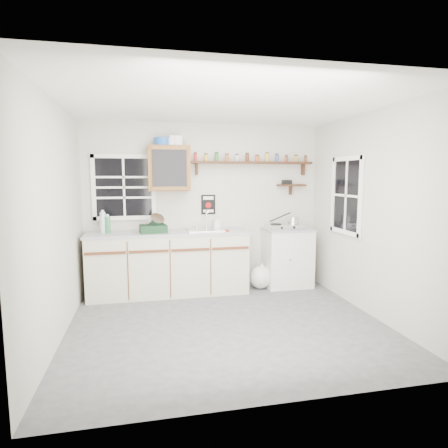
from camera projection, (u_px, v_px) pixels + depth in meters
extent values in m
cube|color=#48484A|center=(227.00, 324.00, 4.37)|extent=(3.60, 3.20, 0.02)
cube|color=white|center=(227.00, 102.00, 4.05)|extent=(3.60, 3.20, 0.02)
cube|color=beige|center=(55.00, 221.00, 3.84)|extent=(0.02, 3.20, 2.50)
cube|color=beige|center=(371.00, 214.00, 4.58)|extent=(0.02, 3.20, 2.50)
cube|color=beige|center=(205.00, 206.00, 5.78)|extent=(3.60, 0.02, 2.50)
cube|color=beige|center=(276.00, 242.00, 2.65)|extent=(3.60, 0.02, 2.50)
cube|color=beige|center=(169.00, 264.00, 5.46)|extent=(2.27, 0.60, 0.88)
cube|color=#93969A|center=(168.00, 233.00, 5.40)|extent=(2.31, 0.62, 0.04)
cube|color=#572C17|center=(105.00, 253.00, 4.95)|extent=(0.53, 0.02, 0.03)
cube|color=#572C17|center=(149.00, 251.00, 5.06)|extent=(0.53, 0.02, 0.03)
cube|color=#572C17|center=(191.00, 250.00, 5.18)|extent=(0.53, 0.02, 0.03)
cube|color=#572C17|center=(231.00, 248.00, 5.30)|extent=(0.53, 0.02, 0.03)
cube|color=silver|center=(287.00, 258.00, 5.86)|extent=(0.70, 0.55, 0.88)
cube|color=#93969A|center=(287.00, 229.00, 5.80)|extent=(0.73, 0.57, 0.03)
cube|color=silver|center=(205.00, 230.00, 5.51)|extent=(0.52, 0.44, 0.03)
cylinder|color=silver|center=(206.00, 220.00, 5.65)|extent=(0.02, 0.02, 0.28)
cylinder|color=silver|center=(207.00, 211.00, 5.58)|extent=(0.02, 0.14, 0.02)
cube|color=brown|center=(169.00, 168.00, 5.44)|extent=(0.60, 0.30, 0.65)
cube|color=black|center=(170.00, 168.00, 5.28)|extent=(0.48, 0.02, 0.52)
cylinder|color=#1A53AF|center=(162.00, 142.00, 5.37)|extent=(0.24, 0.24, 0.11)
cube|color=silver|center=(176.00, 141.00, 5.41)|extent=(0.18, 0.15, 0.14)
cylinder|color=silver|center=(172.00, 142.00, 5.35)|extent=(0.12, 0.12, 0.10)
cube|color=black|center=(252.00, 163.00, 5.74)|extent=(1.91, 0.18, 0.04)
cube|color=black|center=(197.00, 169.00, 5.62)|extent=(0.03, 0.10, 0.18)
cube|color=black|center=(303.00, 169.00, 5.97)|extent=(0.03, 0.10, 0.18)
cylinder|color=red|center=(196.00, 157.00, 5.55)|extent=(0.04, 0.04, 0.11)
cylinder|color=black|center=(196.00, 153.00, 5.55)|extent=(0.04, 0.04, 0.02)
cylinder|color=gold|center=(206.00, 158.00, 5.59)|extent=(0.05, 0.05, 0.10)
cylinder|color=black|center=(206.00, 154.00, 5.58)|extent=(0.05, 0.05, 0.02)
cylinder|color=#267226|center=(217.00, 157.00, 5.62)|extent=(0.06, 0.06, 0.12)
cylinder|color=black|center=(217.00, 153.00, 5.61)|extent=(0.05, 0.05, 0.02)
cylinder|color=#99591E|center=(227.00, 158.00, 5.65)|extent=(0.06, 0.06, 0.10)
cylinder|color=black|center=(227.00, 154.00, 5.65)|extent=(0.05, 0.05, 0.02)
cylinder|color=silver|center=(237.00, 158.00, 5.69)|extent=(0.05, 0.05, 0.09)
cylinder|color=black|center=(237.00, 155.00, 5.68)|extent=(0.04, 0.04, 0.02)
cylinder|color=#4C2614|center=(247.00, 158.00, 5.72)|extent=(0.06, 0.06, 0.11)
cylinder|color=black|center=(247.00, 153.00, 5.71)|extent=(0.05, 0.05, 0.02)
cylinder|color=#B24C19|center=(257.00, 159.00, 5.75)|extent=(0.06, 0.06, 0.08)
cylinder|color=black|center=(257.00, 155.00, 5.75)|extent=(0.05, 0.05, 0.02)
cylinder|color=gold|center=(267.00, 158.00, 5.78)|extent=(0.05, 0.05, 0.12)
cylinder|color=black|center=(267.00, 153.00, 5.77)|extent=(0.05, 0.05, 0.02)
cylinder|color=#334C8C|center=(277.00, 158.00, 5.82)|extent=(0.05, 0.05, 0.10)
cylinder|color=black|center=(277.00, 154.00, 5.81)|extent=(0.05, 0.05, 0.02)
cylinder|color=maroon|center=(286.00, 159.00, 5.85)|extent=(0.05, 0.05, 0.09)
cylinder|color=black|center=(287.00, 156.00, 5.84)|extent=(0.04, 0.04, 0.02)
cylinder|color=#BF8C3F|center=(296.00, 159.00, 5.88)|extent=(0.06, 0.06, 0.09)
cylinder|color=black|center=(296.00, 156.00, 5.88)|extent=(0.05, 0.05, 0.02)
cylinder|color=brown|center=(305.00, 159.00, 5.92)|extent=(0.04, 0.04, 0.08)
cylinder|color=black|center=(305.00, 156.00, 5.91)|extent=(0.04, 0.04, 0.02)
cube|color=black|center=(291.00, 185.00, 5.93)|extent=(0.45, 0.15, 0.03)
cube|color=black|center=(290.00, 190.00, 5.98)|extent=(0.03, 0.08, 0.14)
cube|color=black|center=(287.00, 182.00, 5.91)|extent=(0.14, 0.10, 0.07)
cube|color=black|center=(208.00, 204.00, 5.76)|extent=(0.22, 0.01, 0.30)
cube|color=white|center=(208.00, 198.00, 5.74)|extent=(0.16, 0.00, 0.05)
cylinder|color=#A50C0C|center=(208.00, 205.00, 5.75)|extent=(0.09, 0.01, 0.09)
cube|color=white|center=(208.00, 211.00, 5.77)|extent=(0.16, 0.00, 0.04)
cube|color=black|center=(124.00, 187.00, 5.47)|extent=(0.85, 0.02, 0.90)
cube|color=white|center=(124.00, 187.00, 5.47)|extent=(0.93, 0.03, 0.98)
cube|color=black|center=(346.00, 196.00, 5.09)|extent=(0.02, 0.70, 1.00)
cube|color=white|center=(346.00, 196.00, 5.09)|extent=(0.03, 0.78, 1.08)
cylinder|color=silver|center=(103.00, 223.00, 5.23)|extent=(0.08, 0.08, 0.29)
cylinder|color=silver|center=(103.00, 211.00, 5.21)|extent=(0.04, 0.04, 0.03)
cylinder|color=#287942|center=(108.00, 225.00, 5.24)|extent=(0.08, 0.08, 0.23)
cylinder|color=silver|center=(107.00, 215.00, 5.22)|extent=(0.04, 0.04, 0.03)
cube|color=black|center=(153.00, 229.00, 5.28)|extent=(0.40, 0.32, 0.11)
cylinder|color=silver|center=(156.00, 221.00, 5.28)|extent=(0.29, 0.30, 0.22)
imported|color=silver|center=(216.00, 222.00, 5.67)|extent=(0.10, 0.11, 0.20)
cube|color=maroon|center=(225.00, 231.00, 5.42)|extent=(0.14, 0.13, 0.02)
cube|color=silver|center=(284.00, 226.00, 5.76)|extent=(0.57, 0.32, 0.07)
cylinder|color=black|center=(276.00, 224.00, 5.73)|extent=(0.17, 0.17, 0.01)
cylinder|color=black|center=(293.00, 224.00, 5.79)|extent=(0.17, 0.17, 0.01)
cylinder|color=silver|center=(293.00, 220.00, 5.78)|extent=(0.18, 0.18, 0.11)
cylinder|color=black|center=(280.00, 217.00, 5.82)|extent=(0.26, 0.26, 0.18)
ellipsoid|color=silver|center=(261.00, 277.00, 5.72)|extent=(0.38, 0.34, 0.39)
cone|color=silver|center=(262.00, 266.00, 5.70)|extent=(0.11, 0.11, 0.11)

